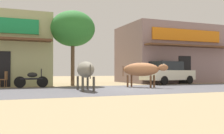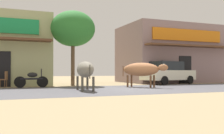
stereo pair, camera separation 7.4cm
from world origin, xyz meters
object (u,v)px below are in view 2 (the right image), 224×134
(cow_near_brown, at_px, (85,70))
(cafe_chair_near_tree, at_px, (4,78))
(parked_hatchback_car, at_px, (167,72))
(cow_far_dark, at_px, (142,70))
(parked_motorcycle, at_px, (32,79))
(roadside_tree, at_px, (73,29))

(cow_near_brown, relative_size, cafe_chair_near_tree, 3.06)
(cafe_chair_near_tree, bearing_deg, parked_hatchback_car, 1.60)
(cow_far_dark, bearing_deg, parked_motorcycle, 160.29)
(cafe_chair_near_tree, bearing_deg, cow_far_dark, -20.88)
(roadside_tree, relative_size, parked_hatchback_car, 1.11)
(roadside_tree, distance_m, cow_near_brown, 5.41)
(parked_hatchback_car, relative_size, cow_far_dark, 1.77)
(parked_hatchback_car, bearing_deg, cafe_chair_near_tree, -178.40)
(parked_hatchback_car, distance_m, cow_near_brown, 8.68)
(roadside_tree, height_order, parked_motorcycle, roadside_tree)
(parked_hatchback_car, relative_size, cow_near_brown, 1.55)
(parked_motorcycle, distance_m, cow_far_dark, 6.24)
(cow_near_brown, relative_size, cow_far_dark, 1.14)
(roadside_tree, bearing_deg, cow_far_dark, -45.97)
(cow_near_brown, distance_m, cow_far_dark, 3.94)
(parked_motorcycle, relative_size, cow_far_dark, 0.75)
(parked_motorcycle, bearing_deg, roadside_tree, 25.38)
(cow_far_dark, bearing_deg, roadside_tree, 134.03)
(parked_hatchback_car, bearing_deg, roadside_tree, 178.05)
(cow_near_brown, bearing_deg, cafe_chair_near_tree, 131.19)
(roadside_tree, distance_m, cow_far_dark, 5.35)
(roadside_tree, relative_size, parked_motorcycle, 2.61)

